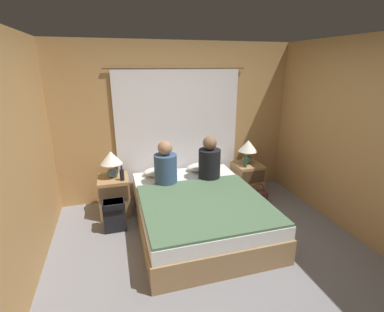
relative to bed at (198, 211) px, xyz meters
The scene contains 19 objects.
ground_plane 0.81m from the bed, 90.00° to the right, with size 16.00×16.00×0.00m, color gray.
wall_back 1.54m from the bed, 90.00° to the left, with size 3.93×0.06×2.50m.
wall_left 2.32m from the bed, 158.19° to the right, with size 0.06×3.93×2.50m.
wall_right 2.32m from the bed, 21.81° to the right, with size 0.06×3.93×2.50m.
curtain_panel 1.37m from the bed, 90.00° to the left, with size 2.21×0.02×2.11m.
bed is the anchor object (origin of this frame).
nightstand_left 1.31m from the bed, 146.52° to the left, with size 0.44×0.47×0.57m.
nightstand_right 1.31m from the bed, 33.48° to the left, with size 0.44×0.47×0.57m.
lamp_left 1.45m from the bed, 145.36° to the left, with size 0.31×0.31×0.40m.
lamp_right 1.45m from the bed, 34.64° to the left, with size 0.31×0.31×0.40m.
pillow_left 0.97m from the bed, 112.65° to the left, with size 0.56×0.32×0.12m.
pillow_right 0.97m from the bed, 67.35° to the left, with size 0.56×0.32×0.12m.
blanket_on_bed 0.38m from the bed, 90.00° to the right, with size 1.55×1.48×0.03m.
person_left_in_bed 0.79m from the bed, 125.03° to the left, with size 0.33×0.33×0.65m.
person_right_in_bed 0.79m from the bed, 56.60° to the left, with size 0.33×0.33×0.67m.
beer_bottle_on_left_stand 1.20m from the bed, 148.14° to the left, with size 0.06×0.06×0.22m.
beer_bottle_on_right_stand 1.21m from the bed, 31.43° to the left, with size 0.06×0.06×0.21m.
backpack_on_floor 1.14m from the bed, 166.77° to the left, with size 0.29×0.23×0.43m.
handbag_on_floor 1.16m from the bed, 17.47° to the left, with size 0.29×0.14×0.37m.
Camera 1 is at (-1.02, -2.43, 2.16)m, focal length 26.00 mm.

